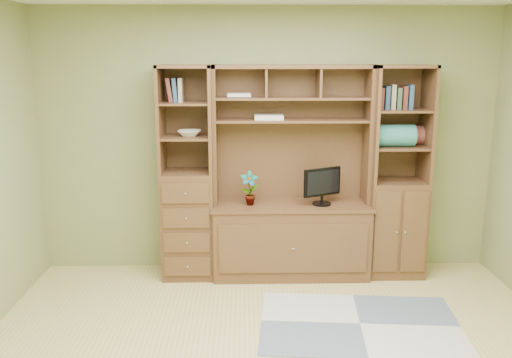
{
  "coord_description": "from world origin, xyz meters",
  "views": [
    {
      "loc": [
        -0.23,
        -3.32,
        2.13
      ],
      "look_at": [
        -0.13,
        1.2,
        1.1
      ],
      "focal_mm": 38.0,
      "sensor_mm": 36.0,
      "label": 1
    }
  ],
  "objects_px": {
    "left_tower": "(188,174)",
    "right_tower": "(397,173)",
    "monitor": "(322,180)",
    "center_hutch": "(292,174)"
  },
  "relations": [
    {
      "from": "left_tower",
      "to": "right_tower",
      "type": "xyz_separation_m",
      "value": [
        2.02,
        0.0,
        0.0
      ]
    },
    {
      "from": "right_tower",
      "to": "monitor",
      "type": "height_order",
      "value": "right_tower"
    },
    {
      "from": "left_tower",
      "to": "monitor",
      "type": "height_order",
      "value": "left_tower"
    },
    {
      "from": "monitor",
      "to": "right_tower",
      "type": "bearing_deg",
      "value": -21.3
    },
    {
      "from": "left_tower",
      "to": "center_hutch",
      "type": "bearing_deg",
      "value": -2.29
    },
    {
      "from": "center_hutch",
      "to": "left_tower",
      "type": "bearing_deg",
      "value": 177.71
    },
    {
      "from": "center_hutch",
      "to": "right_tower",
      "type": "height_order",
      "value": "same"
    },
    {
      "from": "monitor",
      "to": "left_tower",
      "type": "bearing_deg",
      "value": 149.55
    },
    {
      "from": "center_hutch",
      "to": "monitor",
      "type": "height_order",
      "value": "center_hutch"
    },
    {
      "from": "left_tower",
      "to": "right_tower",
      "type": "relative_size",
      "value": 1.0
    }
  ]
}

